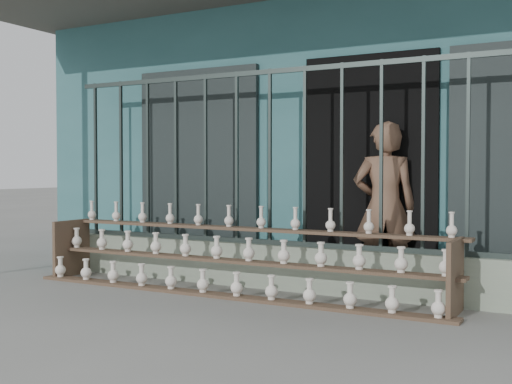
% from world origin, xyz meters
% --- Properties ---
extents(ground, '(60.00, 60.00, 0.00)m').
position_xyz_m(ground, '(0.00, 0.00, 0.00)').
color(ground, slate).
extents(workshop_building, '(7.40, 6.60, 3.21)m').
position_xyz_m(workshop_building, '(0.00, 4.23, 1.62)').
color(workshop_building, '#33696D').
rests_on(workshop_building, ground).
extents(parapet_wall, '(5.00, 0.20, 0.45)m').
position_xyz_m(parapet_wall, '(0.00, 1.30, 0.23)').
color(parapet_wall, '#919F88').
rests_on(parapet_wall, ground).
extents(security_fence, '(5.00, 0.04, 1.80)m').
position_xyz_m(security_fence, '(-0.00, 1.30, 1.35)').
color(security_fence, '#283330').
rests_on(security_fence, parapet_wall).
extents(shelf_rack, '(4.50, 0.68, 0.85)m').
position_xyz_m(shelf_rack, '(-0.21, 0.89, 0.36)').
color(shelf_rack, brown).
rests_on(shelf_rack, ground).
extents(elderly_woman, '(0.71, 0.58, 1.69)m').
position_xyz_m(elderly_woman, '(1.11, 1.64, 0.85)').
color(elderly_woman, brown).
rests_on(elderly_woman, ground).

